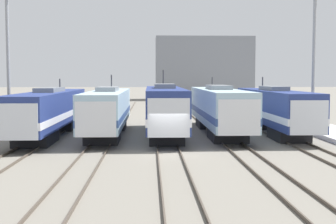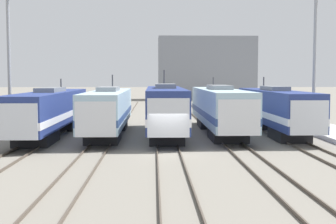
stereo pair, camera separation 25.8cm
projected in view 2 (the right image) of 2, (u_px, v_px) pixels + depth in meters
ground_plane at (169, 153)px, 29.84m from camera, size 400.00×400.00×0.00m
rail_pair_far_left at (20, 152)px, 29.54m from camera, size 1.50×120.00×0.15m
rail_pair_center_left at (94, 152)px, 29.69m from camera, size 1.51×120.00×0.15m
rail_pair_center at (169, 152)px, 29.83m from camera, size 1.51×120.00×0.15m
rail_pair_center_right at (242, 151)px, 29.98m from camera, size 1.51×120.00×0.15m
rail_pair_far_right at (315, 151)px, 30.12m from camera, size 1.50×120.00×0.15m
locomotive_far_left at (50, 111)px, 38.08m from camera, size 2.97×19.92×4.69m
locomotive_center_left at (108, 111)px, 38.56m from camera, size 2.93×17.89×5.05m
locomotive_center at (165, 110)px, 37.95m from camera, size 3.00×16.96×5.47m
locomotive_center_right at (220, 109)px, 39.85m from camera, size 3.11×18.98×4.83m
locomotive_far_right at (276, 109)px, 39.64m from camera, size 2.83×18.22×4.85m
catenary_tower_left at (9, 51)px, 36.31m from camera, size 2.78×0.26×12.94m
catenary_tower_right at (315, 52)px, 37.05m from camera, size 2.78×0.26×12.94m
depot_building at (206, 69)px, 100.93m from camera, size 20.53×9.44×13.35m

